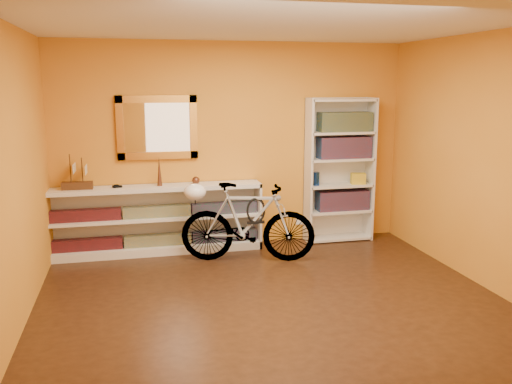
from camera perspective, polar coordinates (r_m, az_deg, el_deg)
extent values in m
cube|color=black|center=(5.34, 1.74, -11.58)|extent=(4.50, 4.00, 0.01)
cube|color=silver|center=(4.94, 1.93, 17.49)|extent=(4.50, 4.00, 0.01)
cube|color=orange|center=(6.92, -2.46, 4.95)|extent=(4.50, 0.01, 2.60)
cube|color=orange|center=(4.91, -24.50, 1.21)|extent=(0.01, 4.00, 2.60)
cube|color=orange|center=(5.97, 23.29, 2.97)|extent=(0.01, 4.00, 2.60)
cube|color=#985E1B|center=(6.74, -10.43, 6.74)|extent=(0.98, 0.06, 0.78)
cube|color=silver|center=(7.31, 4.60, -3.09)|extent=(0.09, 0.02, 0.09)
cube|color=black|center=(6.82, -10.36, -5.01)|extent=(2.50, 0.13, 0.14)
cube|color=navy|center=(6.73, -10.47, -2.03)|extent=(2.50, 0.13, 0.14)
imported|color=black|center=(6.68, -14.50, 0.46)|extent=(0.00, 0.00, 0.00)
cone|color=#582F1E|center=(6.66, -10.22, 2.18)|extent=(0.06, 0.06, 0.36)
sphere|color=#582F1E|center=(6.71, -6.40, 1.23)|extent=(0.10, 0.10, 0.10)
cube|color=maroon|center=(7.29, 9.13, -0.85)|extent=(0.70, 0.22, 0.26)
cube|color=maroon|center=(7.18, 9.31, 4.69)|extent=(0.70, 0.22, 0.28)
cube|color=navy|center=(7.15, 9.40, 7.36)|extent=(0.70, 0.22, 0.25)
cylinder|color=navy|center=(7.08, 6.43, 1.40)|extent=(0.08, 0.08, 0.18)
cube|color=maroon|center=(7.08, 7.41, 7.10)|extent=(0.17, 0.17, 0.18)
cube|color=gold|center=(7.28, 10.78, 1.41)|extent=(0.21, 0.16, 0.14)
imported|color=silver|center=(6.34, -0.87, -3.23)|extent=(0.82, 1.67, 0.95)
ellipsoid|color=white|center=(6.32, -6.49, 0.01)|extent=(0.26, 0.25, 0.20)
torus|color=black|center=(6.30, -0.01, -1.98)|extent=(0.23, 0.02, 0.23)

